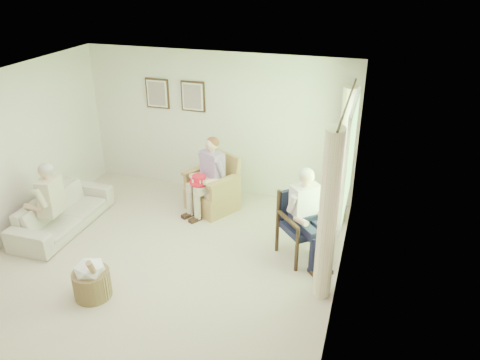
{
  "coord_description": "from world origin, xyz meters",
  "views": [
    {
      "loc": [
        2.76,
        -4.86,
        4.03
      ],
      "look_at": [
        0.93,
        1.11,
        1.05
      ],
      "focal_mm": 35.0,
      "sensor_mm": 36.0,
      "label": 1
    }
  ],
  "objects": [
    {
      "name": "sofa",
      "position": [
        -1.95,
        0.63,
        0.28
      ],
      "size": [
        1.89,
        0.74,
        0.55
      ],
      "primitive_type": "imported",
      "rotation": [
        0.0,
        0.0,
        1.57
      ],
      "color": "beige",
      "rests_on": "ground"
    },
    {
      "name": "curtain_left",
      "position": [
        2.33,
        0.22,
        1.15
      ],
      "size": [
        0.34,
        0.34,
        2.3
      ],
      "primitive_type": "cylinder",
      "color": "beige",
      "rests_on": "ground"
    },
    {
      "name": "person_wicker",
      "position": [
        0.17,
        1.84,
        0.76
      ],
      "size": [
        0.4,
        0.62,
        1.32
      ],
      "rotation": [
        0.0,
        0.0,
        -0.51
      ],
      "color": "beige",
      "rests_on": "ground"
    },
    {
      "name": "back_wall",
      "position": [
        0.0,
        2.75,
        1.3
      ],
      "size": [
        5.0,
        0.04,
        2.6
      ],
      "primitive_type": "cube",
      "color": "silver",
      "rests_on": "ground"
    },
    {
      "name": "wood_armchair",
      "position": [
        1.95,
        1.08,
        0.55
      ],
      "size": [
        0.65,
        0.61,
        1.0
      ],
      "rotation": [
        0.0,
        0.0,
        0.74
      ],
      "color": "black",
      "rests_on": "ground"
    },
    {
      "name": "right_wall",
      "position": [
        2.5,
        0.0,
        1.3
      ],
      "size": [
        0.04,
        5.5,
        2.6
      ],
      "primitive_type": "cube",
      "color": "silver",
      "rests_on": "ground"
    },
    {
      "name": "ceiling",
      "position": [
        0.0,
        0.0,
        2.6
      ],
      "size": [
        5.0,
        5.5,
        0.02
      ],
      "primitive_type": "cube",
      "color": "white",
      "rests_on": "back_wall"
    },
    {
      "name": "framed_print_left",
      "position": [
        -1.15,
        2.71,
        1.78
      ],
      "size": [
        0.45,
        0.05,
        0.55
      ],
      "color": "#382114",
      "rests_on": "back_wall"
    },
    {
      "name": "hatbox",
      "position": [
        -0.52,
        -0.74,
        0.28
      ],
      "size": [
        0.51,
        0.51,
        0.71
      ],
      "color": "tan",
      "rests_on": "ground"
    },
    {
      "name": "floor",
      "position": [
        0.0,
        0.0,
        0.0
      ],
      "size": [
        5.5,
        5.5,
        0.0
      ],
      "primitive_type": "plane",
      "color": "beige",
      "rests_on": "ground"
    },
    {
      "name": "window",
      "position": [
        2.46,
        1.2,
        1.58
      ],
      "size": [
        0.13,
        2.5,
        1.63
      ],
      "color": "#2D6B23",
      "rests_on": "right_wall"
    },
    {
      "name": "curtain_right",
      "position": [
        2.33,
        2.18,
        1.15
      ],
      "size": [
        0.34,
        0.34,
        2.3
      ],
      "primitive_type": "cylinder",
      "color": "beige",
      "rests_on": "ground"
    },
    {
      "name": "wicker_armchair",
      "position": [
        0.17,
        1.97,
        0.31
      ],
      "size": [
        0.76,
        0.75,
        0.97
      ],
      "rotation": [
        0.0,
        0.0,
        -0.51
      ],
      "color": "tan",
      "rests_on": "ground"
    },
    {
      "name": "person_sofa",
      "position": [
        -1.95,
        0.34,
        0.69
      ],
      "size": [
        0.42,
        0.62,
        1.23
      ],
      "rotation": [
        0.0,
        0.0,
        -1.43
      ],
      "color": "beige",
      "rests_on": "ground"
    },
    {
      "name": "red_hat",
      "position": [
        0.04,
        1.67,
        0.67
      ],
      "size": [
        0.32,
        0.32,
        0.14
      ],
      "color": "red",
      "rests_on": "person_wicker"
    },
    {
      "name": "framed_print_right",
      "position": [
        -0.45,
        2.71,
        1.78
      ],
      "size": [
        0.45,
        0.05,
        0.55
      ],
      "color": "#382114",
      "rests_on": "back_wall"
    },
    {
      "name": "person_dark",
      "position": [
        1.95,
        0.91,
        0.81
      ],
      "size": [
        0.4,
        0.63,
        1.38
      ],
      "rotation": [
        0.0,
        0.0,
        0.74
      ],
      "color": "#181935",
      "rests_on": "ground"
    }
  ]
}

